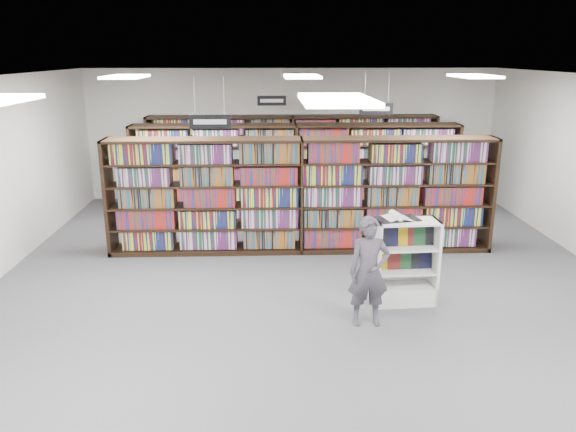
{
  "coord_description": "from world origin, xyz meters",
  "views": [
    {
      "loc": [
        -0.59,
        -7.9,
        3.55
      ],
      "look_at": [
        -0.29,
        0.5,
        1.1
      ],
      "focal_mm": 35.0,
      "sensor_mm": 36.0,
      "label": 1
    }
  ],
  "objects_px": {
    "bookshelf_row_near": "(301,195)",
    "shopper": "(369,272)",
    "endcap_display": "(404,273)",
    "open_book": "(397,217)"
  },
  "relations": [
    {
      "from": "bookshelf_row_near",
      "to": "shopper",
      "type": "relative_size",
      "value": 4.64
    },
    {
      "from": "bookshelf_row_near",
      "to": "endcap_display",
      "type": "relative_size",
      "value": 5.54
    },
    {
      "from": "bookshelf_row_near",
      "to": "endcap_display",
      "type": "distance_m",
      "value": 2.76
    },
    {
      "from": "endcap_display",
      "to": "shopper",
      "type": "relative_size",
      "value": 0.84
    },
    {
      "from": "open_book",
      "to": "shopper",
      "type": "xyz_separation_m",
      "value": [
        -0.51,
        -0.72,
        -0.54
      ]
    },
    {
      "from": "bookshelf_row_near",
      "to": "open_book",
      "type": "distance_m",
      "value": 2.61
    },
    {
      "from": "endcap_display",
      "to": "open_book",
      "type": "bearing_deg",
      "value": 166.26
    },
    {
      "from": "open_book",
      "to": "shopper",
      "type": "relative_size",
      "value": 0.44
    },
    {
      "from": "endcap_display",
      "to": "bookshelf_row_near",
      "type": "bearing_deg",
      "value": 117.68
    },
    {
      "from": "endcap_display",
      "to": "shopper",
      "type": "xyz_separation_m",
      "value": [
        -0.65,
        -0.7,
        0.31
      ]
    }
  ]
}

